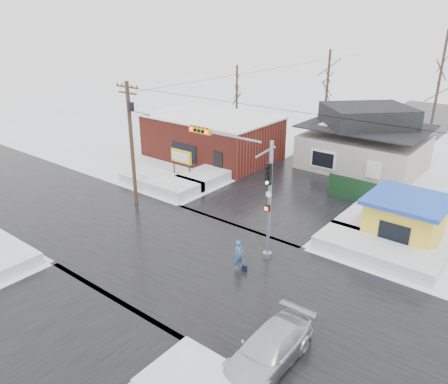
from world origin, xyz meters
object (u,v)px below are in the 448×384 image
Objects in this scene: marquee_sign at (181,157)px; car at (269,349)px; kiosk at (405,219)px; utility_pole at (132,137)px; traffic_signal at (246,179)px; pedestrian at (239,255)px.

marquee_sign is 0.52× the size of car.
kiosk is at bearing 1.55° from marquee_sign.
utility_pole reaches higher than car.
traffic_signal reaches higher than car.
utility_pole is 1.96× the size of kiosk.
traffic_signal is 4.30m from pedestrian.
car is (16.58, -7.54, -4.40)m from utility_pole.
traffic_signal is at bearing -29.72° from marquee_sign.
kiosk is (7.07, 7.03, -3.08)m from traffic_signal.
car is (17.65, -13.54, -1.21)m from marquee_sign.
kiosk is at bearing 44.84° from traffic_signal.
utility_pole is (-10.36, 0.53, 0.57)m from traffic_signal.
kiosk reaches higher than car.
kiosk is 0.93× the size of car.
utility_pole is at bearing 88.16° from pedestrian.
kiosk is 14.08m from car.
pedestrian is (-6.10, -8.98, -0.63)m from kiosk.
car is (5.25, -5.06, -0.12)m from pedestrian.
marquee_sign is (-11.43, 6.53, -2.62)m from traffic_signal.
marquee_sign is 18.51m from kiosk.
traffic_signal is 2.75× the size of marquee_sign.
traffic_signal is at bearing -2.95° from utility_pole.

